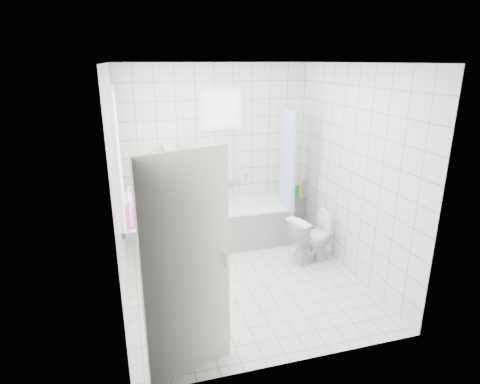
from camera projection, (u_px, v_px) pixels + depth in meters
name	position (u px, v px, depth m)	size (l,w,h in m)	color
ground	(244.00, 280.00, 5.03)	(3.00, 3.00, 0.00)	white
ceiling	(244.00, 63.00, 4.21)	(3.00, 3.00, 0.00)	white
wall_back	(216.00, 153.00, 5.99)	(2.80, 0.02, 2.60)	white
wall_front	(297.00, 232.00, 3.25)	(2.80, 0.02, 2.60)	white
wall_left	(118.00, 191.00, 4.25)	(0.02, 3.00, 2.60)	white
wall_right	(352.00, 172.00, 4.99)	(0.02, 3.00, 2.60)	white
window_left	(120.00, 157.00, 4.45)	(0.01, 0.90, 1.40)	white
window_back	(222.00, 109.00, 5.77)	(0.50, 0.01, 0.50)	white
window_sill	(130.00, 219.00, 4.69)	(0.18, 1.02, 0.08)	white
door	(188.00, 270.00, 3.26)	(0.04, 0.80, 2.00)	silver
bathtub	(234.00, 224.00, 6.01)	(1.65, 0.77, 0.58)	white
partition_wall	(173.00, 201.00, 5.59)	(0.15, 0.85, 1.50)	white
tiled_ledge	(295.00, 212.00, 6.53)	(0.40, 0.24, 0.55)	white
toilet	(311.00, 239.00, 5.42)	(0.36, 0.64, 0.65)	white
curtain_rod	(286.00, 107.00, 5.65)	(0.02, 0.02, 0.80)	silver
shower_curtain	(287.00, 171.00, 5.81)	(0.14, 0.48, 1.78)	#4875D5
tub_faucet	(234.00, 181.00, 6.17)	(0.18, 0.06, 0.06)	silver
sill_bottles	(129.00, 207.00, 4.57)	(0.21, 0.76, 0.33)	#F45FBD
ledge_bottles	(296.00, 189.00, 6.38)	(0.15, 0.17, 0.26)	blue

